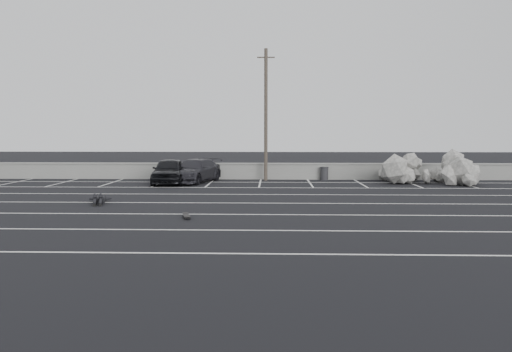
{
  "coord_description": "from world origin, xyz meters",
  "views": [
    {
      "loc": [
        1.71,
        -18.27,
        3.04
      ],
      "look_at": [
        0.97,
        4.98,
        1.0
      ],
      "focal_mm": 35.0,
      "sensor_mm": 36.0,
      "label": 1
    }
  ],
  "objects_px": {
    "utility_pole": "(266,114)",
    "skateboard": "(186,216)",
    "trash_bin": "(324,173)",
    "car_right": "(195,171)",
    "riprap_pile": "(425,175)",
    "person": "(100,197)",
    "car_left": "(169,171)"
  },
  "relations": [
    {
      "from": "person",
      "to": "skateboard",
      "type": "xyz_separation_m",
      "value": [
        4.46,
        -3.84,
        -0.17
      ]
    },
    {
      "from": "trash_bin",
      "to": "person",
      "type": "xyz_separation_m",
      "value": [
        -10.85,
        -10.58,
        -0.18
      ]
    },
    {
      "from": "riprap_pile",
      "to": "utility_pole",
      "type": "bearing_deg",
      "value": 168.42
    },
    {
      "from": "car_left",
      "to": "car_right",
      "type": "xyz_separation_m",
      "value": [
        1.41,
        0.81,
        -0.05
      ]
    },
    {
      "from": "car_right",
      "to": "person",
      "type": "bearing_deg",
      "value": -91.0
    },
    {
      "from": "riprap_pile",
      "to": "skateboard",
      "type": "xyz_separation_m",
      "value": [
        -12.07,
        -12.09,
        -0.48
      ]
    },
    {
      "from": "trash_bin",
      "to": "skateboard",
      "type": "height_order",
      "value": "trash_bin"
    },
    {
      "from": "car_right",
      "to": "skateboard",
      "type": "height_order",
      "value": "car_right"
    },
    {
      "from": "utility_pole",
      "to": "riprap_pile",
      "type": "relative_size",
      "value": 1.35
    },
    {
      "from": "utility_pole",
      "to": "skateboard",
      "type": "bearing_deg",
      "value": -100.7
    },
    {
      "from": "utility_pole",
      "to": "trash_bin",
      "type": "relative_size",
      "value": 9.8
    },
    {
      "from": "car_right",
      "to": "riprap_pile",
      "type": "relative_size",
      "value": 0.8
    },
    {
      "from": "car_left",
      "to": "person",
      "type": "distance_m",
      "value": 8.23
    },
    {
      "from": "trash_bin",
      "to": "person",
      "type": "distance_m",
      "value": 15.15
    },
    {
      "from": "trash_bin",
      "to": "skateboard",
      "type": "xyz_separation_m",
      "value": [
        -6.39,
        -14.42,
        -0.35
      ]
    },
    {
      "from": "person",
      "to": "car_left",
      "type": "bearing_deg",
      "value": 65.86
    },
    {
      "from": "utility_pole",
      "to": "person",
      "type": "xyz_separation_m",
      "value": [
        -7.11,
        -10.18,
        -3.92
      ]
    },
    {
      "from": "car_left",
      "to": "car_right",
      "type": "bearing_deg",
      "value": 25.36
    },
    {
      "from": "riprap_pile",
      "to": "trash_bin",
      "type": "bearing_deg",
      "value": 157.7
    },
    {
      "from": "utility_pole",
      "to": "trash_bin",
      "type": "xyz_separation_m",
      "value": [
        3.74,
        0.4,
        -3.74
      ]
    },
    {
      "from": "riprap_pile",
      "to": "skateboard",
      "type": "bearing_deg",
      "value": -134.95
    },
    {
      "from": "car_left",
      "to": "car_right",
      "type": "distance_m",
      "value": 1.63
    },
    {
      "from": "riprap_pile",
      "to": "person",
      "type": "bearing_deg",
      "value": -153.49
    },
    {
      "from": "car_left",
      "to": "car_right",
      "type": "height_order",
      "value": "car_left"
    },
    {
      "from": "person",
      "to": "skateboard",
      "type": "height_order",
      "value": "person"
    },
    {
      "from": "person",
      "to": "trash_bin",
      "type": "bearing_deg",
      "value": 29.79
    },
    {
      "from": "utility_pole",
      "to": "skateboard",
      "type": "distance_m",
      "value": 14.84
    },
    {
      "from": "car_right",
      "to": "riprap_pile",
      "type": "distance_m",
      "value": 13.76
    },
    {
      "from": "car_right",
      "to": "car_left",
      "type": "bearing_deg",
      "value": -133.62
    },
    {
      "from": "trash_bin",
      "to": "skateboard",
      "type": "distance_m",
      "value": 15.78
    },
    {
      "from": "car_left",
      "to": "utility_pole",
      "type": "xyz_separation_m",
      "value": [
        5.73,
        2.07,
        3.41
      ]
    },
    {
      "from": "utility_pole",
      "to": "skateboard",
      "type": "xyz_separation_m",
      "value": [
        -2.65,
        -14.02,
        -4.09
      ]
    }
  ]
}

